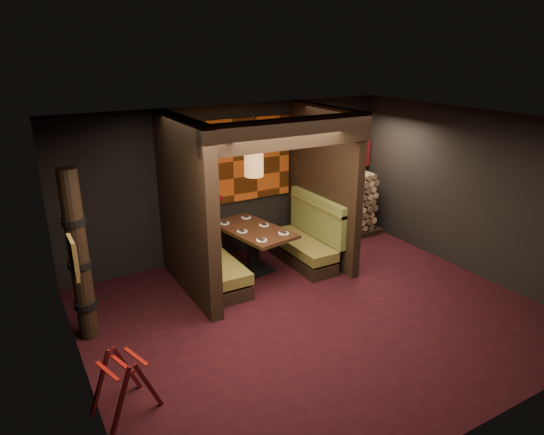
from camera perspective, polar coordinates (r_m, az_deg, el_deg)
The scene contains 23 objects.
floor at distance 7.48m, azimuth 5.07°, elevation -11.33°, with size 6.50×5.50×0.02m, color black.
ceiling at distance 6.50m, azimuth 5.84°, elevation 10.94°, with size 6.50×5.50×0.02m, color black.
wall_back at distance 9.14m, azimuth -4.59°, elevation 4.29°, with size 6.50×0.02×2.85m, color black.
wall_front at distance 5.09m, azimuth 23.88°, elevation -10.42°, with size 6.50×0.02×2.85m, color black.
wall_left at distance 5.76m, azimuth -22.34°, elevation -6.61°, with size 0.02×5.50×2.85m, color black.
wall_right at distance 9.06m, azimuth 22.56°, elevation 2.70°, with size 0.02×5.50×2.85m, color black.
partition_left at distance 7.66m, azimuth -10.11°, elevation 1.01°, with size 0.20×2.20×2.85m, color black.
partition_right at distance 8.90m, azimuth 5.99°, elevation 3.82°, with size 0.15×2.10×2.85m, color black.
header_beam at distance 7.10m, azimuth 2.28°, elevation 9.87°, with size 2.85×0.18×0.44m, color black.
tapa_back_panel at distance 8.99m, azimuth -4.66°, elevation 6.62°, with size 2.40×0.06×1.55m, color #B04713.
tapa_side_panel at distance 7.74m, azimuth -9.91°, elevation 4.49°, with size 0.04×1.85×1.45m, color #B04713.
lacquer_shelf at distance 8.88m, azimuth -7.73°, elevation 2.07°, with size 0.60×0.12×0.07m, color #620B0E.
booth_bench_left at distance 8.17m, azimuth -7.12°, elevation -5.38°, with size 0.68×1.60×1.14m.
booth_bench_right at distance 8.99m, azimuth 4.04°, elevation -2.86°, with size 0.68×1.60×1.14m.
dining_table at distance 8.55m, azimuth -2.19°, elevation -2.77°, with size 1.09×1.66×0.81m.
place_settings at distance 8.46m, azimuth -2.21°, elevation -1.22°, with size 0.84×1.31×0.03m.
pendant_lamp at distance 8.07m, azimuth -2.16°, elevation 6.44°, with size 0.32×0.32×1.08m.
framed_picture at distance 5.78m, azimuth -22.31°, elevation -4.40°, with size 0.05×0.36×0.46m.
luggage_rack at distance 5.81m, azimuth -17.02°, elevation -17.97°, with size 0.78×0.65×0.73m.
totem_column at distance 6.88m, azimuth -21.75°, elevation -4.45°, with size 0.31×0.31×2.40m.
firewood_stack at distance 10.18m, azimuth 8.23°, elevation 1.38°, with size 1.73×0.70×1.36m.
mosaic_header at distance 10.18m, azimuth 7.34°, elevation 7.04°, with size 1.83×0.10×0.56m, color maroon.
bay_front_post at distance 9.15m, azimuth 5.50°, elevation 4.28°, with size 0.08×0.08×2.85m, color black.
Camera 1 is at (-3.75, -5.22, 3.83)m, focal length 32.00 mm.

